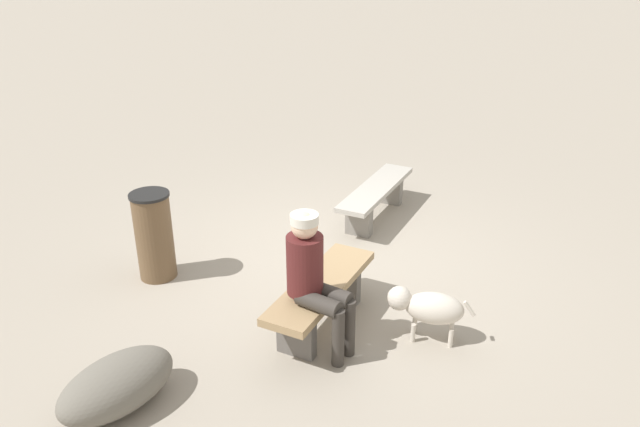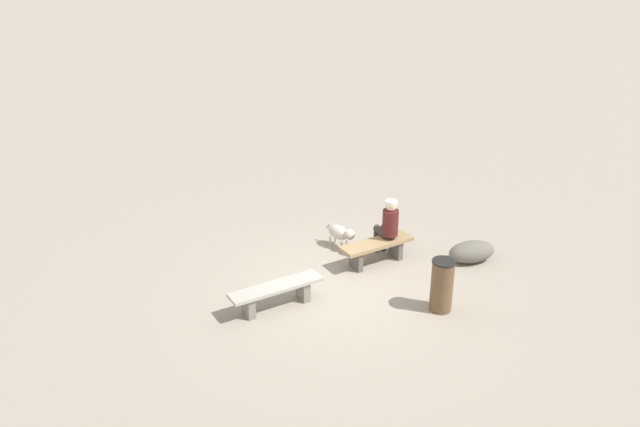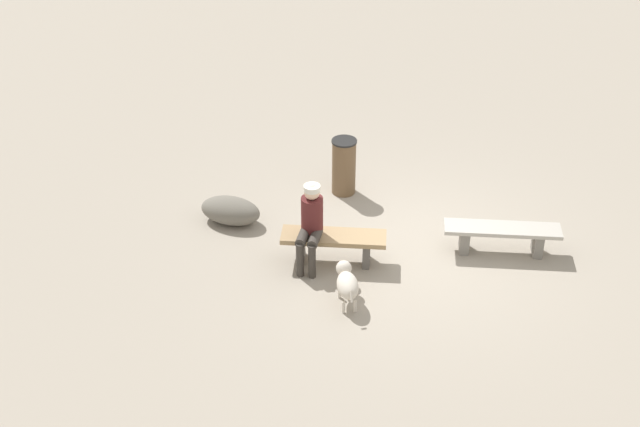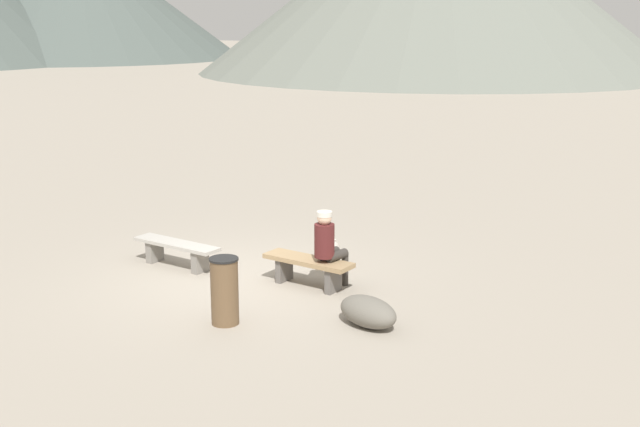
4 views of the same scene
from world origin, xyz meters
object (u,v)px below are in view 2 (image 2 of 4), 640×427
(bench_left, at_px, (276,292))
(dog, at_px, (341,233))
(seated_person, at_px, (388,223))
(trash_bin, at_px, (442,285))
(bench_right, at_px, (377,247))
(boulder, at_px, (472,252))

(bench_left, bearing_deg, dog, 32.03)
(seated_person, distance_m, trash_bin, 2.13)
(bench_right, relative_size, dog, 2.00)
(seated_person, height_order, dog, seated_person)
(seated_person, bearing_deg, trash_bin, -92.06)
(seated_person, distance_m, boulder, 1.79)
(seated_person, bearing_deg, boulder, -28.89)
(dog, bearing_deg, boulder, 33.09)
(bench_right, height_order, seated_person, seated_person)
(trash_bin, bearing_deg, bench_left, 139.10)
(bench_right, relative_size, trash_bin, 1.63)
(bench_left, xyz_separation_m, trash_bin, (2.19, -1.90, 0.17))
(trash_bin, bearing_deg, seated_person, 71.61)
(bench_left, bearing_deg, bench_right, 10.25)
(bench_right, xyz_separation_m, trash_bin, (-0.33, -1.97, 0.14))
(seated_person, relative_size, dog, 1.64)
(boulder, bearing_deg, bench_right, 142.63)
(seated_person, distance_m, dog, 1.12)
(bench_right, distance_m, seated_person, 0.53)
(bench_left, xyz_separation_m, bench_right, (2.52, 0.07, 0.03))
(boulder, bearing_deg, bench_left, 164.80)
(dog, relative_size, boulder, 0.81)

